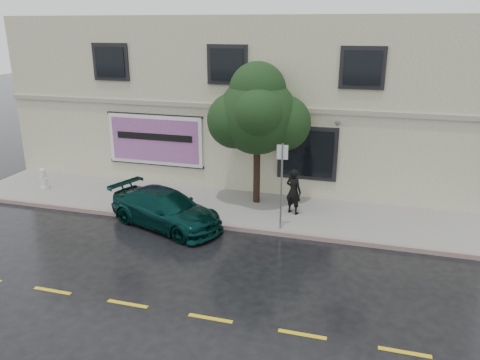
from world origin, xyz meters
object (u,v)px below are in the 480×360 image
(car, at_px, (166,209))
(street_tree, at_px, (257,116))
(pedestrian, at_px, (294,191))
(fire_hydrant, at_px, (44,178))

(car, bearing_deg, street_tree, -22.36)
(car, bearing_deg, pedestrian, -43.59)
(pedestrian, distance_m, fire_hydrant, 10.44)
(pedestrian, bearing_deg, car, 49.37)
(street_tree, bearing_deg, pedestrian, -25.79)
(pedestrian, height_order, street_tree, street_tree)
(car, distance_m, pedestrian, 4.56)
(fire_hydrant, bearing_deg, street_tree, 3.99)
(street_tree, distance_m, fire_hydrant, 9.39)
(street_tree, xyz_separation_m, fire_hydrant, (-8.88, -0.94, -2.92))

